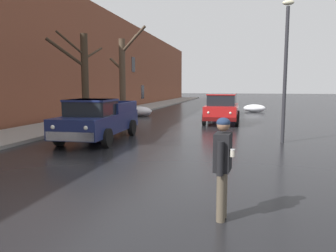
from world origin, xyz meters
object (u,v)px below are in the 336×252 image
(pickup_truck_darkblue_approaching_near_lane, at_px, (98,120))
(street_lamp_post, at_px, (286,64))
(suv_red_parked_kerbside_close, at_px, (222,107))
(sedan_darkblue_parked_kerbside_mid, at_px, (224,105))
(bare_tree_second_along_sidewalk, at_px, (84,78))
(pedestrian_with_coffee, at_px, (223,160))
(bare_tree_mid_block, at_px, (123,74))

(pickup_truck_darkblue_approaching_near_lane, distance_m, street_lamp_post, 7.95)
(suv_red_parked_kerbside_close, xyz_separation_m, sedan_darkblue_parked_kerbside_mid, (-0.29, 6.29, -0.24))
(bare_tree_second_along_sidewalk, bearing_deg, suv_red_parked_kerbside_close, 31.02)
(bare_tree_second_along_sidewalk, xyz_separation_m, suv_red_parked_kerbside_close, (7.11, 4.28, -1.74))
(bare_tree_second_along_sidewalk, distance_m, suv_red_parked_kerbside_close, 8.48)
(suv_red_parked_kerbside_close, xyz_separation_m, street_lamp_post, (2.85, -6.63, 2.16))
(bare_tree_second_along_sidewalk, height_order, sedan_darkblue_parked_kerbside_mid, bare_tree_second_along_sidewalk)
(suv_red_parked_kerbside_close, relative_size, pedestrian_with_coffee, 2.74)
(bare_tree_mid_block, bearing_deg, street_lamp_post, -38.91)
(suv_red_parked_kerbside_close, height_order, pedestrian_with_coffee, suv_red_parked_kerbside_close)
(sedan_darkblue_parked_kerbside_mid, bearing_deg, street_lamp_post, -76.34)
(pickup_truck_darkblue_approaching_near_lane, relative_size, sedan_darkblue_parked_kerbside_mid, 1.23)
(sedan_darkblue_parked_kerbside_mid, relative_size, street_lamp_post, 0.79)
(bare_tree_second_along_sidewalk, xyz_separation_m, pedestrian_with_coffee, (8.06, -10.67, -1.70))
(bare_tree_second_along_sidewalk, xyz_separation_m, street_lamp_post, (9.96, -2.35, 0.41))
(bare_tree_second_along_sidewalk, height_order, suv_red_parked_kerbside_close, bare_tree_second_along_sidewalk)
(suv_red_parked_kerbside_close, bearing_deg, bare_tree_mid_block, 169.29)
(bare_tree_second_along_sidewalk, relative_size, sedan_darkblue_parked_kerbside_mid, 1.15)
(pedestrian_with_coffee, xyz_separation_m, street_lamp_post, (1.90, 8.32, 2.11))
(pedestrian_with_coffee, bearing_deg, bare_tree_mid_block, 116.04)
(pedestrian_with_coffee, bearing_deg, pickup_truck_darkblue_approaching_near_lane, 128.32)
(pedestrian_with_coffee, distance_m, street_lamp_post, 8.79)
(pickup_truck_darkblue_approaching_near_lane, height_order, street_lamp_post, street_lamp_post)
(pickup_truck_darkblue_approaching_near_lane, distance_m, pedestrian_with_coffee, 9.08)
(suv_red_parked_kerbside_close, height_order, sedan_darkblue_parked_kerbside_mid, suv_red_parked_kerbside_close)
(sedan_darkblue_parked_kerbside_mid, bearing_deg, pedestrian_with_coffee, -86.66)
(pedestrian_with_coffee, bearing_deg, bare_tree_second_along_sidewalk, 127.08)
(suv_red_parked_kerbside_close, bearing_deg, pickup_truck_darkblue_approaching_near_lane, -120.89)
(bare_tree_second_along_sidewalk, relative_size, suv_red_parked_kerbside_close, 1.05)
(pickup_truck_darkblue_approaching_near_lane, bearing_deg, bare_tree_second_along_sidewalk, 124.46)
(suv_red_parked_kerbside_close, bearing_deg, bare_tree_second_along_sidewalk, -148.98)
(bare_tree_second_along_sidewalk, relative_size, pickup_truck_darkblue_approaching_near_lane, 0.93)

